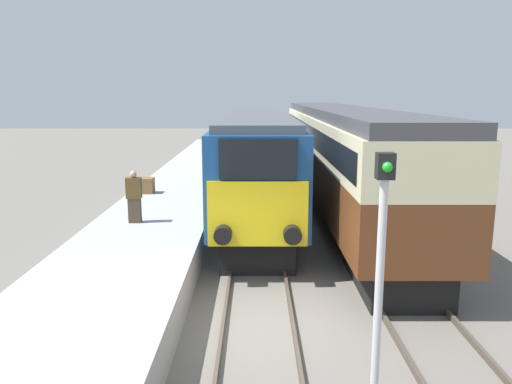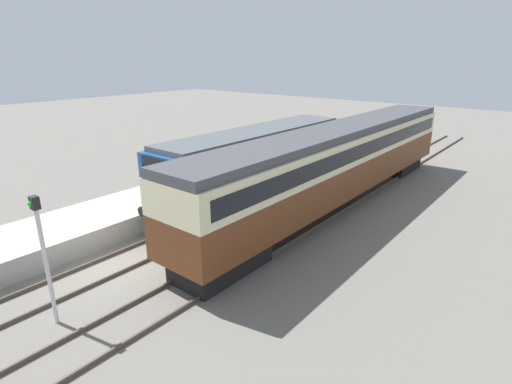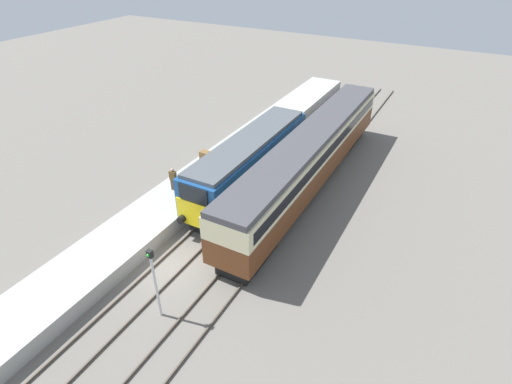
% 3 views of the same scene
% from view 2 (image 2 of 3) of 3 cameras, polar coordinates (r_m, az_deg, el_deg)
% --- Properties ---
extents(ground_plane, '(120.00, 120.00, 0.00)m').
position_cam_2_polar(ground_plane, '(16.11, -19.90, -10.00)').
color(ground_plane, slate).
extents(platform_left, '(3.50, 50.00, 0.90)m').
position_cam_2_polar(platform_left, '(22.81, -7.38, 0.79)').
color(platform_left, '#A8A8A3').
rests_on(platform_left, ground_plane).
extents(rails_near_track, '(1.51, 60.00, 0.14)m').
position_cam_2_polar(rails_near_track, '(18.77, -6.92, -4.50)').
color(rails_near_track, '#4C4238').
rests_on(rails_near_track, ground_plane).
extents(rails_far_track, '(1.50, 60.00, 0.14)m').
position_cam_2_polar(rails_far_track, '(16.69, 1.35, -7.46)').
color(rails_far_track, '#4C4238').
rests_on(rails_far_track, ground_plane).
extents(locomotive, '(2.70, 12.91, 3.97)m').
position_cam_2_polar(locomotive, '(20.65, 0.18, 4.05)').
color(locomotive, black).
rests_on(locomotive, ground_plane).
extents(passenger_carriage, '(2.75, 21.88, 4.18)m').
position_cam_2_polar(passenger_carriage, '(20.76, 11.84, 4.75)').
color(passenger_carriage, black).
rests_on(passenger_carriage, ground_plane).
extents(person_on_platform, '(0.44, 0.26, 1.58)m').
position_cam_2_polar(person_on_platform, '(20.99, -13.92, 2.30)').
color(person_on_platform, '#473828').
rests_on(person_on_platform, platform_left).
extents(signal_post, '(0.24, 0.28, 3.96)m').
position_cam_2_polar(signal_post, '(12.61, -28.07, -7.47)').
color(signal_post, silver).
rests_on(signal_post, ground_plane).
extents(luggage_crate, '(0.70, 0.56, 0.60)m').
position_cam_2_polar(luggage_crate, '(24.49, -6.40, 3.92)').
color(luggage_crate, brown).
rests_on(luggage_crate, platform_left).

